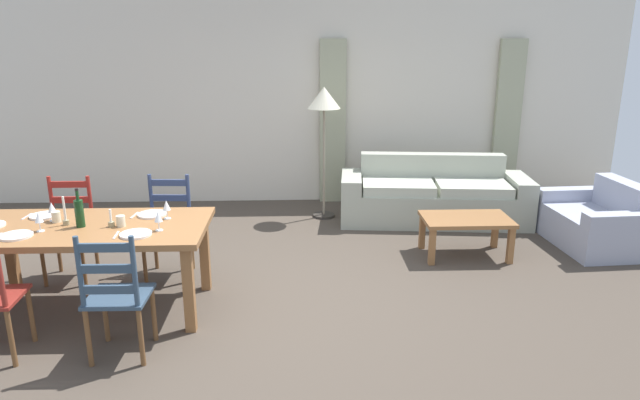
# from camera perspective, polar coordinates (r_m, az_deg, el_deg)

# --- Properties ---
(ground_plane) EXTENTS (9.60, 9.60, 0.02)m
(ground_plane) POSITION_cam_1_polar(r_m,az_deg,el_deg) (4.92, -6.08, -10.62)
(ground_plane) COLOR #483E34
(wall_far) EXTENTS (9.60, 0.16, 2.70)m
(wall_far) POSITION_cam_1_polar(r_m,az_deg,el_deg) (7.74, -4.84, 9.81)
(wall_far) COLOR beige
(wall_far) RESTS_ON ground_plane
(curtain_panel_left) EXTENTS (0.35, 0.08, 2.20)m
(curtain_panel_left) POSITION_cam_1_polar(r_m,az_deg,el_deg) (7.64, 1.30, 7.88)
(curtain_panel_left) COLOR #A7A987
(curtain_panel_left) RESTS_ON ground_plane
(curtain_panel_right) EXTENTS (0.35, 0.08, 2.20)m
(curtain_panel_right) POSITION_cam_1_polar(r_m,az_deg,el_deg) (8.14, 18.56, 7.58)
(curtain_panel_right) COLOR #A7A987
(curtain_panel_right) RESTS_ON ground_plane
(dining_table) EXTENTS (1.90, 0.96, 0.75)m
(dining_table) POSITION_cam_1_polar(r_m,az_deg,el_deg) (4.90, -22.49, -3.37)
(dining_table) COLOR #915F36
(dining_table) RESTS_ON ground_plane
(dining_chair_near_right) EXTENTS (0.43, 0.41, 0.96)m
(dining_chair_near_right) POSITION_cam_1_polar(r_m,az_deg,el_deg) (4.19, -20.08, -9.16)
(dining_chair_near_right) COLOR #314559
(dining_chair_near_right) RESTS_ON ground_plane
(dining_chair_far_left) EXTENTS (0.42, 0.40, 0.96)m
(dining_chair_far_left) POSITION_cam_1_polar(r_m,az_deg,el_deg) (5.75, -24.22, -2.71)
(dining_chair_far_left) COLOR maroon
(dining_chair_far_left) RESTS_ON ground_plane
(dining_chair_far_right) EXTENTS (0.44, 0.42, 0.96)m
(dining_chair_far_right) POSITION_cam_1_polar(r_m,az_deg,el_deg) (5.50, -15.22, -2.64)
(dining_chair_far_right) COLOR navy
(dining_chair_far_right) RESTS_ON ground_plane
(dinner_plate_near_left) EXTENTS (0.24, 0.24, 0.02)m
(dinner_plate_near_left) POSITION_cam_1_polar(r_m,az_deg,el_deg) (4.83, -28.61, -3.21)
(dinner_plate_near_left) COLOR white
(dinner_plate_near_left) RESTS_ON dining_table
(dinner_plate_near_right) EXTENTS (0.24, 0.24, 0.02)m
(dinner_plate_near_right) POSITION_cam_1_polar(r_m,az_deg,el_deg) (4.50, -18.29, -3.32)
(dinner_plate_near_right) COLOR white
(dinner_plate_near_right) RESTS_ON dining_table
(fork_near_right) EXTENTS (0.03, 0.17, 0.01)m
(fork_near_right) POSITION_cam_1_polar(r_m,az_deg,el_deg) (4.55, -20.10, -3.38)
(fork_near_right) COLOR silver
(fork_near_right) RESTS_ON dining_table
(dinner_plate_far_left) EXTENTS (0.24, 0.24, 0.02)m
(dinner_plate_far_left) POSITION_cam_1_polar(r_m,az_deg,el_deg) (5.26, -26.30, -1.44)
(dinner_plate_far_left) COLOR white
(dinner_plate_far_left) RESTS_ON dining_table
(fork_far_left) EXTENTS (0.02, 0.17, 0.01)m
(fork_far_left) POSITION_cam_1_polar(r_m,az_deg,el_deg) (5.33, -27.76, -1.50)
(fork_far_left) COLOR silver
(fork_far_left) RESTS_ON dining_table
(dinner_plate_far_right) EXTENTS (0.24, 0.24, 0.02)m
(dinner_plate_far_right) POSITION_cam_1_polar(r_m,az_deg,el_deg) (4.96, -16.76, -1.41)
(dinner_plate_far_right) COLOR white
(dinner_plate_far_right) RESTS_ON dining_table
(fork_far_right) EXTENTS (0.03, 0.17, 0.01)m
(fork_far_right) POSITION_cam_1_polar(r_m,az_deg,el_deg) (5.00, -18.42, -1.48)
(fork_far_right) COLOR silver
(fork_far_right) RESTS_ON dining_table
(wine_bottle) EXTENTS (0.07, 0.07, 0.32)m
(wine_bottle) POSITION_cam_1_polar(r_m,az_deg,el_deg) (4.83, -23.36, -1.19)
(wine_bottle) COLOR #143819
(wine_bottle) RESTS_ON dining_table
(wine_glass_near_left) EXTENTS (0.06, 0.06, 0.16)m
(wine_glass_near_left) POSITION_cam_1_polar(r_m,az_deg,el_deg) (4.85, -26.78, -1.64)
(wine_glass_near_left) COLOR white
(wine_glass_near_left) RESTS_ON dining_table
(wine_glass_near_right) EXTENTS (0.06, 0.06, 0.16)m
(wine_glass_near_right) POSITION_cam_1_polar(r_m,az_deg,el_deg) (4.52, -16.19, -1.70)
(wine_glass_near_right) COLOR white
(wine_glass_near_right) RESTS_ON dining_table
(wine_glass_far_left) EXTENTS (0.06, 0.06, 0.16)m
(wine_glass_far_left) POSITION_cam_1_polar(r_m,az_deg,el_deg) (5.08, -25.71, -0.75)
(wine_glass_far_left) COLOR white
(wine_glass_far_left) RESTS_ON dining_table
(wine_glass_far_right) EXTENTS (0.06, 0.06, 0.16)m
(wine_glass_far_right) POSITION_cam_1_polar(r_m,az_deg,el_deg) (4.80, -15.40, -0.60)
(wine_glass_far_right) COLOR white
(wine_glass_far_right) RESTS_ON dining_table
(coffee_cup_primary) EXTENTS (0.07, 0.07, 0.09)m
(coffee_cup_primary) POSITION_cam_1_polar(r_m,az_deg,el_deg) (4.74, -19.67, -2.04)
(coffee_cup_primary) COLOR beige
(coffee_cup_primary) RESTS_ON dining_table
(coffee_cup_secondary) EXTENTS (0.07, 0.07, 0.09)m
(coffee_cup_secondary) POSITION_cam_1_polar(r_m,az_deg,el_deg) (5.05, -25.33, -1.56)
(coffee_cup_secondary) COLOR beige
(coffee_cup_secondary) RESTS_ON dining_table
(candle_tall) EXTENTS (0.05, 0.05, 0.24)m
(candle_tall) POSITION_cam_1_polar(r_m,az_deg,el_deg) (4.94, -24.56, -1.60)
(candle_tall) COLOR #998C66
(candle_tall) RESTS_ON dining_table
(candle_short) EXTENTS (0.05, 0.05, 0.15)m
(candle_short) POSITION_cam_1_polar(r_m,az_deg,el_deg) (4.76, -20.55, -2.13)
(candle_short) COLOR #998C66
(candle_short) RESTS_ON dining_table
(couch) EXTENTS (2.35, 1.01, 0.80)m
(couch) POSITION_cam_1_polar(r_m,az_deg,el_deg) (7.11, 11.46, 0.27)
(couch) COLOR #A5A997
(couch) RESTS_ON ground_plane
(coffee_table) EXTENTS (0.90, 0.56, 0.42)m
(coffee_table) POSITION_cam_1_polar(r_m,az_deg,el_deg) (5.99, 14.68, -2.32)
(coffee_table) COLOR #915F36
(coffee_table) RESTS_ON ground_plane
(armchair_upholstered) EXTENTS (0.87, 1.21, 0.72)m
(armchair_upholstered) POSITION_cam_1_polar(r_m,az_deg,el_deg) (6.84, 26.58, -2.15)
(armchair_upholstered) COLOR #9FA4B8
(armchair_upholstered) RESTS_ON ground_plane
(standing_lamp) EXTENTS (0.40, 0.40, 1.64)m
(standing_lamp) POSITION_cam_1_polar(r_m,az_deg,el_deg) (6.88, 0.42, 9.58)
(standing_lamp) COLOR #332D28
(standing_lamp) RESTS_ON ground_plane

